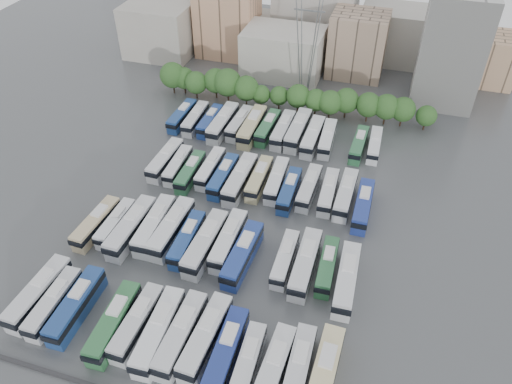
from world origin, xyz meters
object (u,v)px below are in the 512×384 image
(bus_r2_s12, at_px, (346,194))
(bus_r2_s8, at_px, (277,180))
(bus_r1_s1, at_px, (116,223))
(bus_r1_s5, at_px, (187,239))
(bus_r0_s6, at_px, (159,331))
(bus_r3_s6, at_px, (268,127))
(bus_r1_s6, at_px, (205,243))
(bus_r3_s8, at_px, (298,130))
(bus_r3_s2, at_px, (210,121))
(bus_r3_s5, at_px, (252,126))
(bus_r2_s4, at_px, (210,168))
(bus_r2_s13, at_px, (363,205))
(bus_r1_s13, at_px, (347,279))
(bus_r2_s6, at_px, (240,179))
(bus_r0_s12, at_px, (298,370))
(bus_r1_s7, at_px, (229,240))
(bus_r0_s0, at_px, (39,293))
(electricity_pylon, at_px, (309,21))
(bus_r1_s4, at_px, (172,228))
(bus_r3_s3, at_px, (223,123))
(bus_r1_s8, at_px, (243,254))
(bus_r2_s3, at_px, (190,172))
(bus_r0_s2, at_px, (76,305))
(bus_r3_s0, at_px, (182,116))
(bus_r2_s7, at_px, (259,178))
(bus_r3_s9, at_px, (313,136))
(bus_r0_s8, at_px, (206,337))
(bus_r0_s10, at_px, (248,364))
(bus_r0_s11, at_px, (273,371))
(bus_r3_s1, at_px, (195,118))
(bus_r1_s12, at_px, (327,266))
(bus_r0_s13, at_px, (324,375))
(bus_r0_s4, at_px, (114,323))
(bus_r1_s2, at_px, (131,227))
(bus_r2_s9, at_px, (289,190))
(bus_r0_s7, at_px, (181,334))
(bus_r3_s4, at_px, (240,123))
(bus_r3_s12, at_px, (359,144))
(bus_r0_s1, at_px, (54,303))
(bus_r0_s5, at_px, (137,323))
(bus_r3_s10, at_px, (327,138))
(bus_r1_s3, at_px, (154,225))
(bus_r2_s2, at_px, (178,165))
(bus_r2_s1, at_px, (165,160))
(bus_r3_s13, at_px, (375,145))
(bus_r2_s10, at_px, (309,187))
(bus_r2_s11, at_px, (328,192))
(bus_r0_s9, at_px, (226,351))
(bus_r3_s7, at_px, (283,130))
(bus_r1_s10, at_px, (285,259))

(bus_r2_s12, bearing_deg, bus_r2_s8, 178.78)
(bus_r1_s1, height_order, bus_r1_s5, bus_r1_s5)
(bus_r0_s6, distance_m, bus_r3_s6, 54.78)
(bus_r1_s6, xyz_separation_m, bus_r3_s8, (6.53, 37.70, -0.00))
(bus_r3_s2, relative_size, bus_r3_s5, 0.82)
(bus_r2_s4, height_order, bus_r2_s13, bus_r2_s13)
(bus_r1_s13, xyz_separation_m, bus_r2_s6, (-23.24, 18.59, 0.02))
(bus_r2_s6, relative_size, bus_r2_s8, 1.13)
(bus_r0_s12, distance_m, bus_r3_s8, 56.76)
(bus_r1_s7, bearing_deg, bus_r0_s0, -141.33)
(electricity_pylon, xyz_separation_m, bus_r1_s4, (-10.40, -54.85, -16.62))
(bus_r3_s3, relative_size, bus_r3_s5, 0.99)
(bus_r0_s12, height_order, bus_r1_s8, bus_r1_s8)
(bus_r2_s3, bearing_deg, bus_r1_s8, -48.41)
(bus_r0_s2, bearing_deg, bus_r3_s0, 95.74)
(bus_r3_s3, bearing_deg, bus_r2_s7, -49.82)
(bus_r2_s4, distance_m, bus_r2_s13, 30.18)
(bus_r0_s6, xyz_separation_m, bus_r3_s9, (9.97, 53.88, -0.08))
(bus_r1_s5, height_order, bus_r1_s6, bus_r1_s6)
(bus_r0_s8, xyz_separation_m, bus_r0_s10, (6.61, -2.02, -0.27))
(bus_r0_s11, distance_m, bus_r3_s1, 64.07)
(bus_r1_s12, bearing_deg, bus_r0_s13, -82.85)
(bus_r0_s4, bearing_deg, bus_r2_s3, 92.95)
(bus_r1_s2, bearing_deg, bus_r3_s1, 96.48)
(bus_r2_s9, relative_size, bus_r3_s9, 0.89)
(bus_r0_s0, bearing_deg, bus_r1_s7, 40.69)
(bus_r0_s7, height_order, bus_r0_s12, bus_r0_s7)
(bus_r3_s4, bearing_deg, bus_r1_s5, -82.55)
(bus_r1_s4, xyz_separation_m, bus_r3_s9, (16.83, 34.63, -0.07))
(bus_r1_s7, height_order, bus_r2_s9, bus_r1_s7)
(bus_r1_s1, xyz_separation_m, bus_r2_s3, (6.58, 17.19, 0.06))
(bus_r0_s0, height_order, bus_r3_s4, bus_r0_s0)
(bus_r1_s2, xyz_separation_m, bus_r1_s7, (16.71, 2.01, -0.13))
(bus_r3_s5, bearing_deg, bus_r3_s12, 0.89)
(bus_r0_s1, distance_m, bus_r1_s12, 41.07)
(bus_r1_s12, height_order, bus_r2_s6, bus_r2_s6)
(bus_r0_s5, bearing_deg, bus_r3_s10, 73.92)
(bus_r1_s3, relative_size, bus_r2_s8, 1.10)
(bus_r0_s8, distance_m, bus_r1_s3, 24.48)
(bus_r0_s2, height_order, bus_r2_s2, bus_r0_s2)
(bus_r2_s1, xyz_separation_m, bus_r3_s13, (39.35, 17.89, -0.19))
(bus_r2_s4, bearing_deg, bus_r3_s0, 128.61)
(bus_r2_s10, bearing_deg, bus_r3_s6, 127.73)
(bus_r0_s12, xyz_separation_m, bus_r2_s9, (-10.01, 35.12, -0.15))
(bus_r1_s6, height_order, bus_r2_s8, bus_r1_s6)
(bus_r1_s2, height_order, bus_r2_s11, bus_r1_s2)
(bus_r2_s9, bearing_deg, bus_r0_s0, -131.49)
(bus_r0_s9, height_order, bus_r1_s7, bus_r0_s9)
(bus_r3_s2, relative_size, bus_r3_s7, 0.89)
(bus_r1_s10, distance_m, bus_r3_s4, 41.24)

